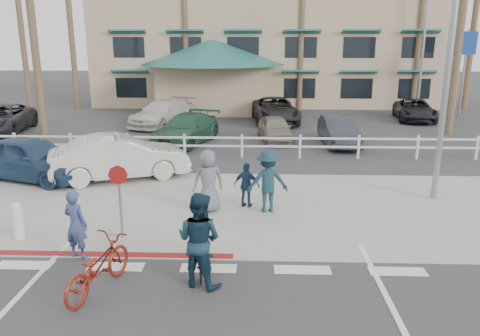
{
  "coord_description": "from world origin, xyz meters",
  "views": [
    {
      "loc": [
        1.0,
        -8.44,
        4.7
      ],
      "look_at": [
        0.57,
        3.35,
        1.5
      ],
      "focal_mm": 35.0,
      "sensor_mm": 36.0,
      "label": 1
    }
  ],
  "objects_px": {
    "bike_red": "(98,266)",
    "car_red_compact": "(31,158)",
    "sign_post": "(119,181)",
    "bike_black": "(201,247)",
    "car_white_sedan": "(120,157)"
  },
  "relations": [
    {
      "from": "bike_red",
      "to": "car_red_compact",
      "type": "bearing_deg",
      "value": -39.77
    },
    {
      "from": "sign_post",
      "to": "bike_red",
      "type": "height_order",
      "value": "sign_post"
    },
    {
      "from": "bike_red",
      "to": "car_red_compact",
      "type": "relative_size",
      "value": 0.44
    },
    {
      "from": "sign_post",
      "to": "car_red_compact",
      "type": "distance_m",
      "value": 6.74
    },
    {
      "from": "sign_post",
      "to": "bike_black",
      "type": "xyz_separation_m",
      "value": [
        2.17,
        -1.67,
        -0.91
      ]
    },
    {
      "from": "sign_post",
      "to": "car_white_sedan",
      "type": "relative_size",
      "value": 0.61
    },
    {
      "from": "sign_post",
      "to": "bike_red",
      "type": "relative_size",
      "value": 1.47
    },
    {
      "from": "bike_black",
      "to": "car_red_compact",
      "type": "distance_m",
      "value": 9.42
    },
    {
      "from": "bike_red",
      "to": "bike_black",
      "type": "height_order",
      "value": "bike_black"
    },
    {
      "from": "bike_black",
      "to": "bike_red",
      "type": "bearing_deg",
      "value": 20.51
    },
    {
      "from": "car_white_sedan",
      "to": "car_red_compact",
      "type": "distance_m",
      "value": 3.1
    },
    {
      "from": "bike_red",
      "to": "car_red_compact",
      "type": "xyz_separation_m",
      "value": [
        -4.84,
        7.48,
        0.24
      ]
    },
    {
      "from": "sign_post",
      "to": "car_white_sedan",
      "type": "bearing_deg",
      "value": 106.15
    },
    {
      "from": "bike_red",
      "to": "car_red_compact",
      "type": "height_order",
      "value": "car_red_compact"
    },
    {
      "from": "sign_post",
      "to": "bike_red",
      "type": "distance_m",
      "value": 2.75
    }
  ]
}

